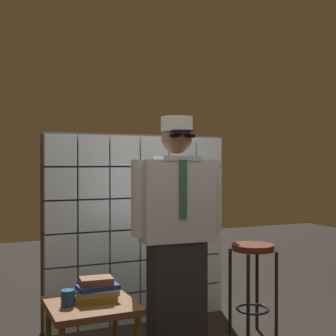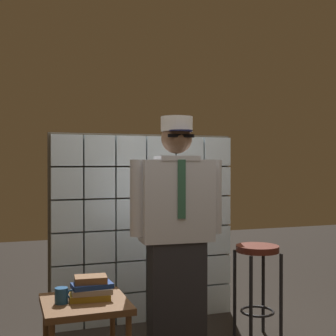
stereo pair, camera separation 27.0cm
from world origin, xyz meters
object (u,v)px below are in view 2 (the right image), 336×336
Objects in this scene: bar_stool at (257,269)px; coffee_mug at (62,295)px; side_table at (85,313)px; book_stack at (91,289)px; standing_person at (177,231)px.

coffee_mug is at bearing -166.19° from bar_stool.
coffee_mug is (-0.14, -0.01, 0.12)m from side_table.
book_stack reaches higher than coffee_mug.
bar_stool is 1.35× the size of side_table.
book_stack is at bearing 9.74° from coffee_mug.
coffee_mug reaches higher than side_table.
bar_stool is at bearing 13.81° from coffee_mug.
bar_stool is 1.43m from book_stack.
side_table is 2.04× the size of book_stack.
side_table is at bearing -150.54° from book_stack.
side_table is at bearing 3.42° from coffee_mug.
bar_stool is 5.96× the size of coffee_mug.
bar_stool is 1.48m from side_table.
standing_person reaches higher than book_stack.
standing_person is 3.13× the size of side_table.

